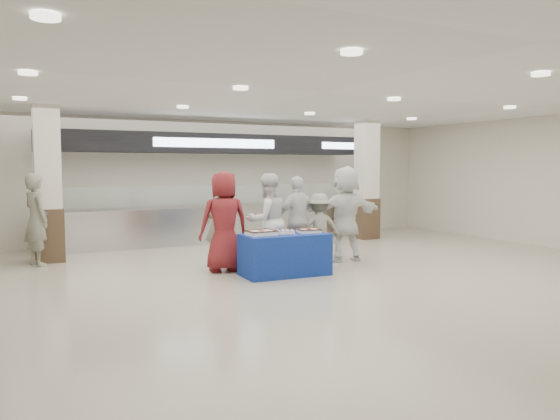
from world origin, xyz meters
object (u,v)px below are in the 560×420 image
display_table (285,255)px  chef_tall (267,221)px  sheet_cake_left (261,232)px  civilian_maroon (224,221)px  chef_short (298,220)px  sheet_cake_right (309,230)px  cupcake_tray (283,232)px  soldier_b (319,228)px  soldier_bg (36,220)px  soldier_a (218,224)px  civilian_white (345,214)px

display_table → chef_tall: bearing=88.3°
chef_tall → display_table: bearing=82.0°
display_table → sheet_cake_left: bearing=178.3°
civilian_maroon → chef_short: size_ratio=1.06×
chef_tall → civilian_maroon: bearing=-1.9°
civilian_maroon → display_table: bearing=140.4°
sheet_cake_right → chef_tall: (-0.43, 0.89, 0.12)m
cupcake_tray → soldier_b: soldier_b is taller
soldier_b → civilian_maroon: bearing=13.3°
soldier_bg → soldier_a: bearing=-138.6°
cupcake_tray → civilian_maroon: size_ratio=0.28×
sheet_cake_right → display_table: bearing=176.2°
sheet_cake_left → sheet_cake_right: size_ratio=1.12×
cupcake_tray → civilian_maroon: (-0.81, 0.83, 0.16)m
chef_short → soldier_bg: size_ratio=0.97×
sheet_cake_right → soldier_a: 1.91m
sheet_cake_left → civilian_white: size_ratio=0.25×
chef_tall → chef_short: size_ratio=1.03×
civilian_maroon → chef_tall: bearing=-173.5°
display_table → chef_short: 1.29m
soldier_a → chef_short: 1.60m
display_table → civilian_maroon: 1.31m
civilian_maroon → soldier_b: bearing=-177.3°
soldier_bg → civilian_maroon: bearing=-148.0°
sheet_cake_right → chef_short: (0.29, 0.92, 0.09)m
chef_tall → civilian_white: size_ratio=0.92×
soldier_a → chef_tall: size_ratio=0.90×
soldier_bg → display_table: bearing=-149.8°
cupcake_tray → soldier_bg: (-3.88, 3.10, 0.13)m
chef_tall → soldier_bg: 4.57m
civilian_maroon → chef_tall: (0.91, 0.03, -0.03)m
sheet_cake_right → chef_short: chef_short is taller
display_table → civilian_white: size_ratio=0.78×
display_table → sheet_cake_left: sheet_cake_left is taller
display_table → sheet_cake_left: (-0.45, 0.03, 0.43)m
civilian_maroon → soldier_b: civilian_maroon is taller
civilian_maroon → soldier_b: size_ratio=1.32×
display_table → sheet_cake_right: sheet_cake_right is taller
chef_tall → soldier_b: size_ratio=1.28×
soldier_a → chef_short: bearing=151.8°
chef_short → soldier_a: bearing=-22.0°
soldier_a → cupcake_tray: bearing=107.4°
civilian_maroon → sheet_cake_left: bearing=121.0°
sheet_cake_left → civilian_white: (2.26, 0.71, 0.19)m
sheet_cake_right → soldier_b: 1.06m
chef_tall → soldier_a: bearing=-41.6°
sheet_cake_left → sheet_cake_right: sheet_cake_left is taller
sheet_cake_right → civilian_maroon: size_ratio=0.24×
display_table → sheet_cake_right: 0.64m
civilian_maroon → civilian_white: civilian_white is taller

